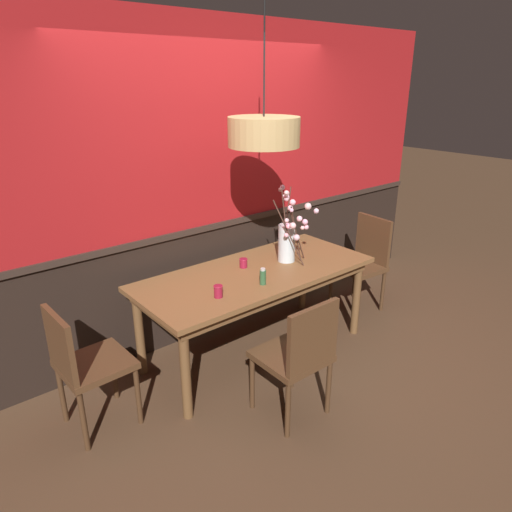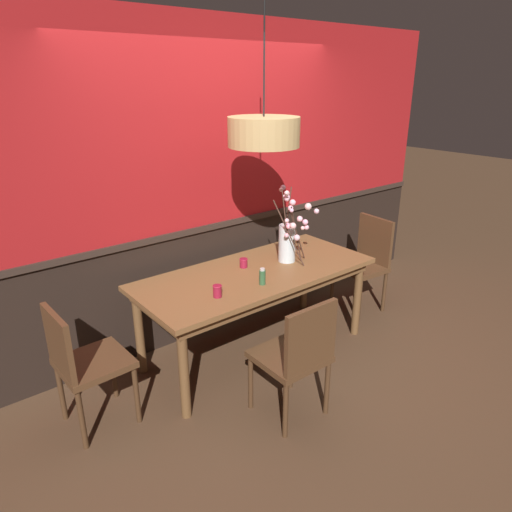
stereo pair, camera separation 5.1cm
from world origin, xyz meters
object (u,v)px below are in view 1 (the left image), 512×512
dining_table (256,280)px  chair_far_side_right (220,261)px  pendant_lamp (264,132)px  vase_with_blossoms (288,238)px  chair_head_west_end (84,362)px  chair_head_east_end (364,258)px  candle_holder_nearer_edge (218,291)px  condiment_bottle (263,277)px  candle_holder_nearer_center (243,263)px  chair_near_side_left (299,353)px

dining_table → chair_far_side_right: chair_far_side_right is taller
pendant_lamp → vase_with_blossoms: bearing=10.9°
pendant_lamp → chair_head_west_end: bearing=177.7°
chair_head_east_end → vase_with_blossoms: (-1.04, 0.02, 0.44)m
candle_holder_nearer_edge → chair_head_west_end: bearing=169.0°
chair_head_west_end → chair_far_side_right: 1.91m
condiment_bottle → chair_head_west_end: bearing=170.7°
candle_holder_nearer_edge → condiment_bottle: (0.39, -0.03, 0.02)m
condiment_bottle → candle_holder_nearer_center: bearing=75.2°
condiment_bottle → chair_far_side_right: bearing=71.0°
candle_holder_nearer_center → pendant_lamp: (0.04, -0.20, 1.06)m
candle_holder_nearer_edge → chair_near_side_left: bearing=-71.7°
chair_head_west_end → pendant_lamp: bearing=-2.3°
dining_table → candle_holder_nearer_center: candle_holder_nearer_center is taller
candle_holder_nearer_edge → condiment_bottle: bearing=-5.1°
chair_head_west_end → chair_near_side_left: size_ratio=1.00×
dining_table → pendant_lamp: bearing=-78.6°
condiment_bottle → candle_holder_nearer_edge: bearing=174.9°
chair_far_side_right → candle_holder_nearer_center: size_ratio=11.87×
chair_far_side_right → candle_holder_nearer_edge: 1.33m
dining_table → condiment_bottle: (-0.12, -0.23, 0.14)m
chair_head_west_end → condiment_bottle: bearing=-9.3°
chair_far_side_right → candle_holder_nearer_center: 0.83m
chair_near_side_left → chair_far_side_right: (0.56, 1.67, 0.01)m
chair_head_east_end → chair_far_side_right: (-1.13, 0.89, -0.01)m
dining_table → pendant_lamp: (0.01, -0.07, 1.18)m
chair_far_side_right → chair_head_east_end: bearing=-38.1°
vase_with_blossoms → pendant_lamp: pendant_lamp is taller
chair_near_side_left → candle_holder_nearer_edge: bearing=108.3°
chair_far_side_right → pendant_lamp: 1.64m
chair_head_east_end → vase_with_blossoms: size_ratio=1.47×
chair_head_east_end → pendant_lamp: 1.91m
chair_head_east_end → candle_holder_nearer_center: chair_head_east_end is taller
dining_table → chair_head_east_end: chair_head_east_end is taller
candle_holder_nearer_center → pendant_lamp: bearing=-78.1°
candle_holder_nearer_center → chair_head_east_end: bearing=-6.5°
chair_head_west_end → candle_holder_nearer_edge: bearing=-11.0°
chair_far_side_right → candle_holder_nearer_edge: bearing=-126.0°
vase_with_blossoms → candle_holder_nearer_center: (-0.37, 0.14, -0.17)m
chair_head_west_end → chair_far_side_right: size_ratio=0.99×
chair_head_east_end → candle_holder_nearer_edge: chair_head_east_end is taller
chair_head_east_end → condiment_bottle: bearing=-172.6°
chair_near_side_left → chair_head_east_end: bearing=24.9°
dining_table → chair_far_side_right: 0.91m
condiment_bottle → pendant_lamp: pendant_lamp is taller
chair_far_side_right → condiment_bottle: size_ratio=6.95×
chair_head_west_end → candle_holder_nearer_center: (1.42, 0.14, 0.28)m
chair_near_side_left → condiment_bottle: 0.69m
candle_holder_nearer_center → candle_holder_nearer_edge: (-0.48, -0.32, 0.01)m
chair_near_side_left → dining_table: bearing=69.4°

